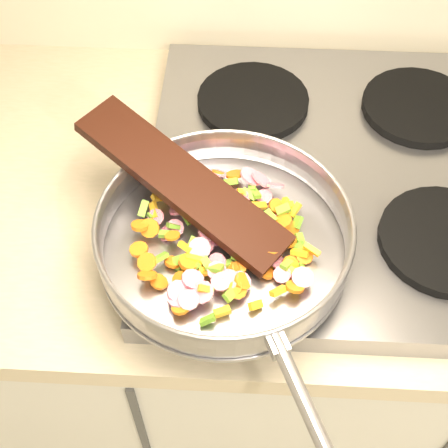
{
  "coord_description": "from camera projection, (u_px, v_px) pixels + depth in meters",
  "views": [
    {
      "loc": [
        -0.85,
        0.99,
        1.66
      ],
      "look_at": [
        -0.87,
        1.49,
        1.01
      ],
      "focal_mm": 50.0,
      "sensor_mm": 36.0,
      "label": 1
    }
  ],
  "objects": [
    {
      "name": "grate_bl",
      "position": [
        253.0,
        101.0,
        1.06
      ],
      "size": [
        0.19,
        0.19,
        0.02
      ],
      "primitive_type": "cylinder",
      "color": "black",
      "rests_on": "cooktop"
    },
    {
      "name": "grate_fr",
      "position": [
        446.0,
        240.0,
        0.88
      ],
      "size": [
        0.19,
        0.19,
        0.02
      ],
      "primitive_type": "cylinder",
      "color": "black",
      "rests_on": "cooktop"
    },
    {
      "name": "wooden_spatula",
      "position": [
        183.0,
        182.0,
        0.86
      ],
      "size": [
        0.32,
        0.26,
        0.08
      ],
      "primitive_type": "cube",
      "rotation": [
        0.0,
        -0.21,
        2.52
      ],
      "color": "black",
      "rests_on": "saute_pan"
    },
    {
      "name": "cooktop",
      "position": [
        338.0,
        176.0,
        0.99
      ],
      "size": [
        0.6,
        0.6,
        0.04
      ],
      "primitive_type": "cube",
      "color": "#939399",
      "rests_on": "counter_top"
    },
    {
      "name": "grate_fl",
      "position": [
        248.0,
        232.0,
        0.89
      ],
      "size": [
        0.19,
        0.19,
        0.02
      ],
      "primitive_type": "cylinder",
      "color": "black",
      "rests_on": "cooktop"
    },
    {
      "name": "vegetable_heap",
      "position": [
        228.0,
        238.0,
        0.85
      ],
      "size": [
        0.26,
        0.27,
        0.05
      ],
      "color": "orange",
      "rests_on": "saute_pan"
    },
    {
      "name": "saute_pan",
      "position": [
        224.0,
        235.0,
        0.84
      ],
      "size": [
        0.39,
        0.53,
        0.06
      ],
      "rotation": [
        0.0,
        0.0,
        0.4
      ],
      "color": "#9E9EA5",
      "rests_on": "grate_fl"
    },
    {
      "name": "grate_br",
      "position": [
        419.0,
        107.0,
        1.05
      ],
      "size": [
        0.19,
        0.19,
        0.02
      ],
      "primitive_type": "cylinder",
      "color": "black",
      "rests_on": "cooktop"
    }
  ]
}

